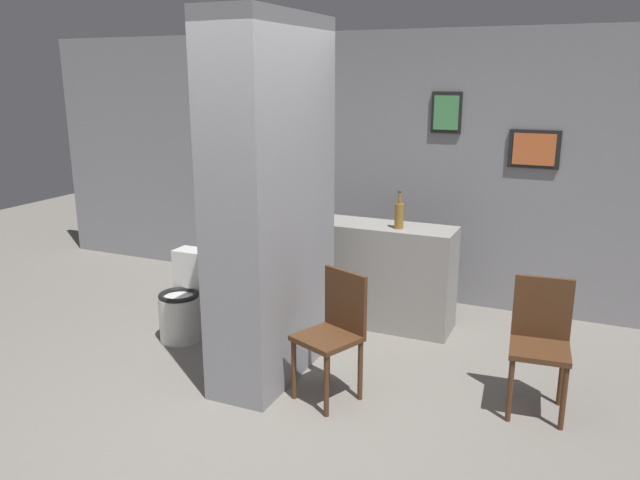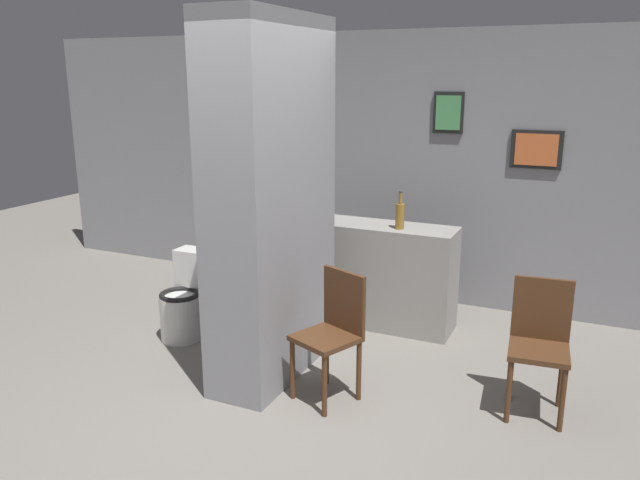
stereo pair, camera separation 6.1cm
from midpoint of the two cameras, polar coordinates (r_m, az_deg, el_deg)
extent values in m
plane|color=slate|center=(4.41, -6.71, -15.00)|extent=(14.00, 14.00, 0.00)
cube|color=gray|center=(6.28, 5.51, 6.67)|extent=(8.00, 0.06, 2.60)
cube|color=black|center=(6.89, -7.42, 10.69)|extent=(0.36, 0.02, 0.48)
cube|color=teal|center=(6.88, -7.48, 10.68)|extent=(0.30, 0.01, 0.39)
cube|color=black|center=(5.89, 19.46, 7.80)|extent=(0.44, 0.02, 0.34)
cube|color=#D86633|center=(5.87, 19.45, 7.79)|extent=(0.36, 0.01, 0.28)
cube|color=black|center=(5.99, 11.95, 11.32)|extent=(0.28, 0.02, 0.38)
cube|color=#4C9959|center=(5.98, 11.92, 11.31)|extent=(0.23, 0.01, 0.31)
cube|color=gray|center=(4.49, -4.07, 3.39)|extent=(0.46, 1.22, 2.60)
cylinder|color=black|center=(4.36, -8.50, 6.27)|extent=(0.03, 0.40, 0.40)
cylinder|color=red|center=(4.37, -8.66, 6.28)|extent=(0.01, 0.07, 0.07)
cube|color=gray|center=(5.58, 6.19, -3.25)|extent=(1.24, 0.44, 0.92)
cylinder|color=silver|center=(5.46, -12.29, -6.93)|extent=(0.35, 0.35, 0.39)
torus|color=black|center=(5.39, -12.41, -4.90)|extent=(0.34, 0.34, 0.04)
cube|color=silver|center=(5.51, -11.05, -2.59)|extent=(0.31, 0.20, 0.35)
cylinder|color=#4C2D19|center=(4.41, -2.12, -11.74)|extent=(0.04, 0.04, 0.44)
cylinder|color=#4C2D19|center=(4.19, 0.84, -13.21)|extent=(0.04, 0.04, 0.44)
cylinder|color=#4C2D19|center=(4.60, 1.00, -10.52)|extent=(0.04, 0.04, 0.44)
cylinder|color=#4C2D19|center=(4.40, 3.98, -11.83)|extent=(0.04, 0.04, 0.44)
cube|color=#4C2D19|center=(4.29, 0.94, -8.98)|extent=(0.50, 0.50, 0.04)
cube|color=#4C2D19|center=(4.32, 2.63, -5.54)|extent=(0.36, 0.17, 0.43)
cylinder|color=#4C2D19|center=(4.31, 17.26, -13.10)|extent=(0.04, 0.04, 0.44)
cylinder|color=#4C2D19|center=(4.32, 21.67, -13.44)|extent=(0.04, 0.04, 0.44)
cylinder|color=#4C2D19|center=(4.60, 17.43, -11.25)|extent=(0.04, 0.04, 0.44)
cylinder|color=#4C2D19|center=(4.61, 21.53, -11.57)|extent=(0.04, 0.04, 0.44)
cube|color=#4C2D19|center=(4.36, 19.75, -9.54)|extent=(0.41, 0.41, 0.04)
cube|color=#4C2D19|center=(4.43, 20.01, -5.92)|extent=(0.38, 0.07, 0.43)
torus|color=black|center=(6.19, -7.25, -2.50)|extent=(0.70, 0.04, 0.70)
torus|color=black|center=(5.74, 1.52, -3.81)|extent=(0.70, 0.04, 0.70)
cylinder|color=maroon|center=(5.90, -3.06, -1.46)|extent=(0.94, 0.04, 0.04)
cylinder|color=maroon|center=(6.02, -5.23, -1.16)|extent=(0.03, 0.03, 0.36)
cylinder|color=maroon|center=(5.70, 1.06, -2.00)|extent=(0.03, 0.03, 0.33)
cube|color=black|center=(5.96, -5.28, 0.70)|extent=(0.16, 0.06, 0.04)
cylinder|color=#262626|center=(5.66, 1.06, -0.40)|extent=(0.03, 0.42, 0.03)
cylinder|color=olive|center=(5.32, 7.65, 2.15)|extent=(0.08, 0.08, 0.22)
cylinder|color=olive|center=(5.29, 7.70, 3.78)|extent=(0.03, 0.03, 0.09)
sphere|color=#333333|center=(5.28, 7.72, 4.38)|extent=(0.03, 0.03, 0.03)
camera|label=1|loc=(0.03, -89.64, 0.10)|focal=35.00mm
camera|label=2|loc=(0.03, 90.36, -0.10)|focal=35.00mm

